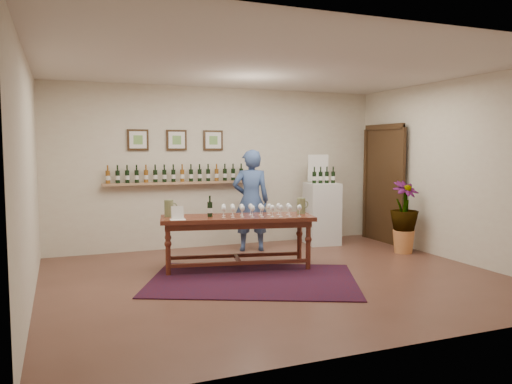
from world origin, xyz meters
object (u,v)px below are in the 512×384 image
object	(u,v)px
potted_plant	(404,217)
person	(251,200)
tasting_table	(237,224)
display_pedestal	(322,214)

from	to	relation	value
potted_plant	person	xyz separation A→B (m)	(-2.30, 1.11, 0.25)
tasting_table	potted_plant	xyz separation A→B (m)	(2.95, 0.03, -0.05)
display_pedestal	person	world-z (taller)	person
display_pedestal	tasting_table	bearing A→B (deg)	-149.20
display_pedestal	potted_plant	distance (m)	1.49
tasting_table	display_pedestal	xyz separation A→B (m)	(2.06, 1.23, -0.10)
potted_plant	person	bearing A→B (deg)	154.30
tasting_table	person	distance (m)	1.32
tasting_table	person	size ratio (longest dim) A/B	1.32
person	potted_plant	bearing A→B (deg)	168.91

